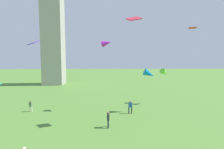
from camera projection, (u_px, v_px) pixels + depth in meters
name	position (u px, v px, depth m)	size (l,w,h in m)	color
person_2	(130.00, 106.00, 24.17)	(0.56, 0.33, 1.81)	#2D3338
person_3	(31.00, 106.00, 25.02)	(0.47, 0.34, 1.57)	silver
person_4	(108.00, 118.00, 19.27)	(0.28, 0.56, 1.82)	#1E2333
kite_flying_0	(33.00, 43.00, 18.04)	(1.26, 1.18, 0.52)	#4924BC
kite_flying_1	(149.00, 74.00, 24.80)	(1.84, 1.14, 1.60)	#0A77BD
kite_flying_3	(107.00, 43.00, 25.08)	(1.72, 1.44, 1.17)	#B728D1
kite_flying_4	(193.00, 28.00, 29.45)	(1.35, 1.07, 0.21)	red
kite_flying_5	(164.00, 73.00, 29.21)	(1.89, 1.71, 1.46)	#6BEA2D
kite_flying_6	(134.00, 19.00, 19.60)	(1.87, 1.45, 0.82)	red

